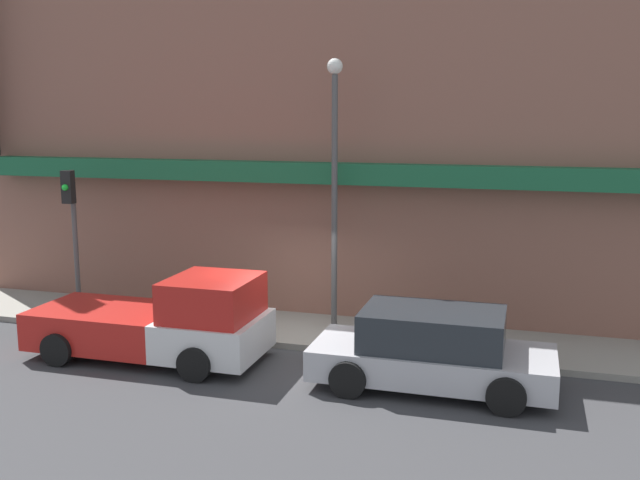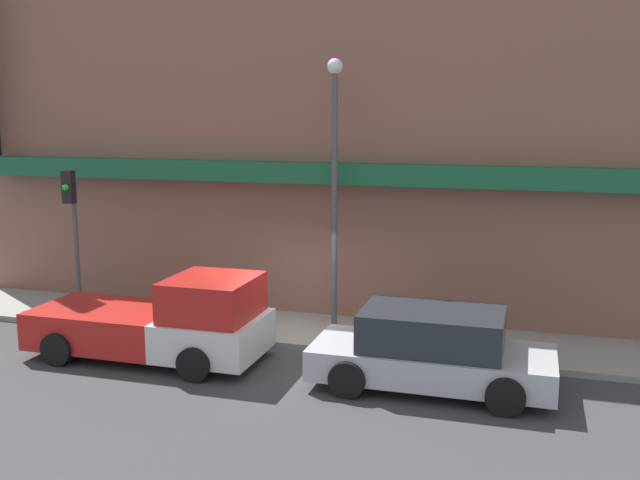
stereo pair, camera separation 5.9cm
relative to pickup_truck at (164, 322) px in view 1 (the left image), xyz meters
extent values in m
plane|color=#38383A|center=(2.22, 1.31, -0.81)|extent=(80.00, 80.00, 0.00)
cube|color=gray|center=(2.22, 2.55, -0.74)|extent=(36.00, 2.49, 0.14)
cube|color=brown|center=(2.22, 5.30, 3.83)|extent=(19.80, 3.00, 9.29)
cube|color=#195B38|center=(2.22, 3.50, 2.97)|extent=(18.22, 0.60, 0.50)
cube|color=silver|center=(1.16, 0.00, -0.18)|extent=(2.03, 2.04, 0.80)
cube|color=#B21E19|center=(1.16, 0.00, 0.63)|extent=(1.73, 1.87, 0.84)
cube|color=#B21E19|center=(-1.38, 0.00, -0.18)|extent=(3.05, 2.04, 0.80)
cylinder|color=black|center=(1.21, 1.02, -0.46)|extent=(0.70, 0.22, 0.70)
cylinder|color=black|center=(1.21, -1.02, -0.46)|extent=(0.70, 0.22, 0.70)
cylinder|color=black|center=(-1.94, 1.02, -0.46)|extent=(0.70, 0.22, 0.70)
cylinder|color=black|center=(-1.94, -1.02, -0.46)|extent=(0.70, 0.22, 0.70)
cube|color=#ADADB2|center=(5.72, 0.00, -0.31)|extent=(4.58, 1.89, 0.59)
cube|color=#23282D|center=(5.72, 0.00, 0.35)|extent=(2.66, 1.70, 0.74)
cylinder|color=black|center=(7.14, 0.95, -0.46)|extent=(0.70, 0.22, 0.70)
cylinder|color=black|center=(7.14, -0.95, -0.46)|extent=(0.70, 0.22, 0.70)
cylinder|color=black|center=(4.30, 0.95, -0.46)|extent=(0.70, 0.22, 0.70)
cylinder|color=black|center=(4.30, -0.95, -0.46)|extent=(0.70, 0.22, 0.70)
cylinder|color=yellow|center=(-0.98, 2.04, -0.42)|extent=(0.20, 0.20, 0.49)
sphere|color=yellow|center=(-0.98, 2.04, -0.11)|extent=(0.19, 0.19, 0.19)
cylinder|color=#4C4C4C|center=(3.02, 2.74, 2.30)|extent=(0.14, 0.14, 5.92)
sphere|color=silver|center=(3.02, 2.74, 5.44)|extent=(0.36, 0.36, 0.36)
cylinder|color=#4C4C4C|center=(-3.41, 1.88, 1.18)|extent=(0.12, 0.12, 3.70)
cube|color=black|center=(-3.41, 1.72, 2.63)|extent=(0.28, 0.20, 0.80)
sphere|color=green|center=(-3.41, 1.60, 2.63)|extent=(0.16, 0.16, 0.16)
camera|label=1|loc=(7.34, -13.10, 4.38)|focal=40.00mm
camera|label=2|loc=(7.40, -13.09, 4.38)|focal=40.00mm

